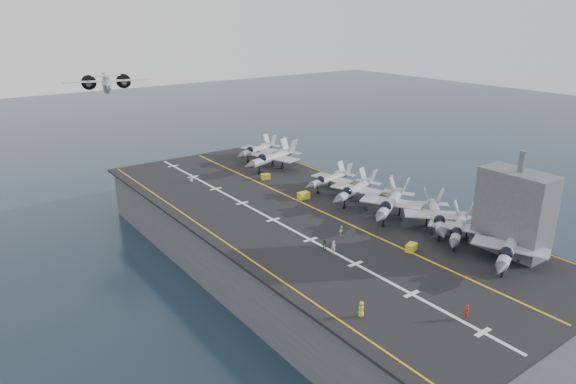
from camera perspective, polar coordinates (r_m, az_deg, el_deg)
ground at (r=93.81m, az=1.46°, el=-8.18°), size 500.00×500.00×0.00m
hull at (r=91.62m, az=1.48°, el=-5.40°), size 36.00×90.00×10.00m
flight_deck at (r=89.59m, az=1.51°, el=-2.37°), size 38.00×92.00×0.40m
foul_line at (r=91.26m, az=3.01°, el=-1.83°), size 0.35×90.00×0.02m
landing_centerline at (r=86.22m, az=-1.65°, el=-3.10°), size 0.50×90.00×0.02m
deck_edge_port at (r=81.01m, az=-8.08°, el=-4.81°), size 0.25×90.00×0.02m
deck_edge_stbd at (r=101.23m, az=9.83°, el=0.05°), size 0.25×90.00×0.02m
island_superstructure at (r=79.31m, az=23.95°, el=-1.05°), size 5.00×10.00×15.00m
fighter_jet_0 at (r=76.56m, az=23.40°, el=-5.63°), size 17.79×15.12×5.23m
fighter_jet_1 at (r=81.49m, az=18.45°, el=-3.72°), size 16.18×14.51×4.69m
fighter_jet_2 at (r=84.52m, az=16.19°, el=-2.48°), size 17.55×17.58×5.17m
fighter_jet_3 at (r=87.98m, az=11.34°, el=-1.13°), size 18.76×16.73×5.44m
fighter_jet_4 at (r=94.30m, az=7.46°, el=0.35°), size 16.94×14.04×5.04m
fighter_jet_5 at (r=100.77m, az=4.69°, el=1.53°), size 14.40×10.90×4.53m
fighter_jet_7 at (r=113.67m, az=-1.71°, el=3.94°), size 18.89×15.19×5.71m
fighter_jet_8 at (r=122.33m, az=-3.38°, el=4.81°), size 16.53×13.83×4.89m
tow_cart_a at (r=77.14m, az=13.54°, el=-6.01°), size 2.13×1.73×1.10m
tow_cart_b at (r=95.74m, az=1.75°, el=-0.40°), size 2.14×1.43×1.26m
tow_cart_c at (r=107.32m, az=-2.51°, el=1.72°), size 2.13×1.72×1.11m
crew_0 at (r=60.30m, az=8.15°, el=-12.76°), size 1.25×0.92×1.93m
crew_1 at (r=74.26m, az=5.09°, el=-6.15°), size 1.02×1.34×2.01m
crew_2 at (r=75.49m, az=4.01°, el=-5.83°), size 1.19×1.15×1.66m
crew_5 at (r=107.27m, az=-10.69°, el=1.53°), size 1.13×0.97×1.59m
crew_6 at (r=62.63m, az=19.22°, el=-12.49°), size 1.14×1.30×1.81m
crew_7 at (r=80.39m, az=5.96°, el=-4.30°), size 1.13×1.14×1.60m
transport_plane at (r=133.94m, az=-19.48°, el=11.06°), size 22.81×18.56×4.68m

